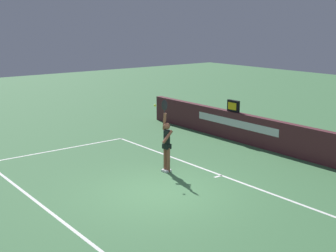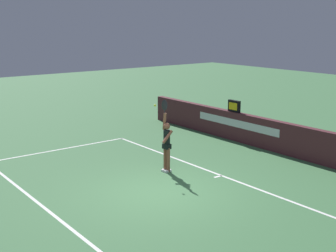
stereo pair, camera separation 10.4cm
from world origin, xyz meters
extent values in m
plane|color=#3F7244|center=(0.00, 0.00, 0.00)|extent=(60.00, 60.00, 0.00)
cube|color=white|center=(0.00, 2.36, 0.00)|extent=(11.67, 0.09, 0.00)
cube|color=white|center=(0.00, -3.00, 0.00)|extent=(11.67, 0.09, 0.00)
cube|color=white|center=(-5.83, -0.32, 0.00)|extent=(0.09, 5.46, 0.00)
cube|color=white|center=(0.00, 2.21, 0.00)|extent=(0.09, 0.30, 0.00)
cube|color=#4E2228|center=(0.00, 5.84, 0.58)|extent=(15.76, 0.26, 1.15)
cube|color=silver|center=(-2.64, 5.71, 0.74)|extent=(4.28, 0.01, 0.30)
cube|color=black|center=(-2.91, 5.84, 1.38)|extent=(0.57, 0.13, 0.47)
cube|color=yellow|center=(-2.91, 5.77, 1.38)|extent=(0.45, 0.01, 0.29)
cylinder|color=brown|center=(-1.29, 1.28, 0.40)|extent=(0.12, 0.12, 0.79)
cylinder|color=brown|center=(-1.43, 1.27, 0.40)|extent=(0.12, 0.12, 0.79)
cube|color=white|center=(-1.29, 1.26, 0.04)|extent=(0.11, 0.25, 0.07)
cube|color=white|center=(-1.43, 1.25, 0.04)|extent=(0.11, 0.25, 0.07)
cylinder|color=black|center=(-1.36, 1.27, 1.07)|extent=(0.21, 0.21, 0.56)
cube|color=black|center=(-1.36, 1.27, 0.83)|extent=(0.25, 0.21, 0.16)
sphere|color=brown|center=(-1.36, 1.27, 1.48)|extent=(0.21, 0.21, 0.21)
cylinder|color=brown|center=(-1.47, 1.26, 1.62)|extent=(0.15, 0.10, 0.54)
cylinder|color=brown|center=(-1.26, 1.22, 1.17)|extent=(0.12, 0.42, 0.39)
ellipsoid|color=black|center=(-1.47, 1.26, 2.13)|extent=(0.34, 0.05, 0.39)
cylinder|color=black|center=(-1.47, 1.26, 1.94)|extent=(0.03, 0.03, 0.18)
sphere|color=#C7DE32|center=(-1.58, 0.98, 2.14)|extent=(0.07, 0.07, 0.07)
camera|label=1|loc=(9.57, -7.23, 4.65)|focal=48.72mm
camera|label=2|loc=(9.63, -7.15, 4.65)|focal=48.72mm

